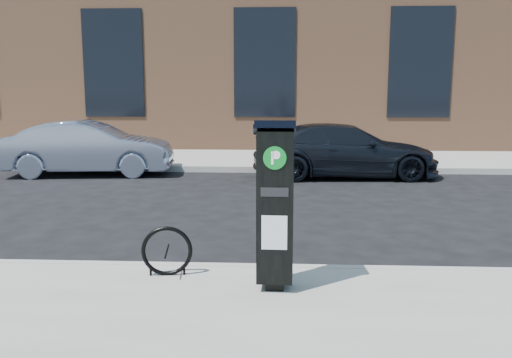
# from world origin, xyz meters

# --- Properties ---
(ground) EXTENTS (120.00, 120.00, 0.00)m
(ground) POSITION_xyz_m (0.00, 0.00, 0.00)
(ground) COLOR black
(ground) RESTS_ON ground
(sidewalk_far) EXTENTS (60.00, 12.00, 0.15)m
(sidewalk_far) POSITION_xyz_m (0.00, 14.00, 0.07)
(sidewalk_far) COLOR gray
(sidewalk_far) RESTS_ON ground
(curb_near) EXTENTS (60.00, 0.12, 0.16)m
(curb_near) POSITION_xyz_m (0.00, -0.02, 0.07)
(curb_near) COLOR #9E9B93
(curb_near) RESTS_ON ground
(curb_far) EXTENTS (60.00, 0.12, 0.16)m
(curb_far) POSITION_xyz_m (0.00, 8.02, 0.07)
(curb_far) COLOR #9E9B93
(curb_far) RESTS_ON ground
(building) EXTENTS (28.00, 10.05, 8.25)m
(building) POSITION_xyz_m (-0.00, 17.00, 4.15)
(building) COLOR #926042
(building) RESTS_ON ground
(parking_kiosk) EXTENTS (0.40, 0.36, 1.71)m
(parking_kiosk) POSITION_xyz_m (0.57, -0.73, 1.03)
(parking_kiosk) COLOR black
(parking_kiosk) RESTS_ON sidewalk_near
(bike_rack) EXTENTS (0.55, 0.12, 0.55)m
(bike_rack) POSITION_xyz_m (-0.61, -0.40, 0.42)
(bike_rack) COLOR black
(bike_rack) RESTS_ON sidewalk_near
(car_silver) EXTENTS (4.30, 1.92, 1.37)m
(car_silver) POSITION_xyz_m (-4.28, 7.40, 0.68)
(car_silver) COLOR gray
(car_silver) RESTS_ON ground
(car_dark) EXTENTS (4.62, 2.08, 1.32)m
(car_dark) POSITION_xyz_m (2.15, 7.40, 0.66)
(car_dark) COLOR black
(car_dark) RESTS_ON ground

